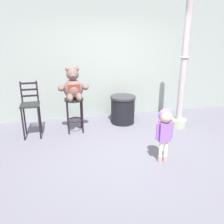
{
  "coord_description": "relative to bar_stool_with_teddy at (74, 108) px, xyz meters",
  "views": [
    {
      "loc": [
        -1.2,
        -3.63,
        2.09
      ],
      "look_at": [
        -0.22,
        0.52,
        0.63
      ],
      "focal_mm": 37.95,
      "sensor_mm": 36.0,
      "label": 1
    }
  ],
  "objects": [
    {
      "name": "ground_plane",
      "position": [
        0.87,
        -1.24,
        -0.53
      ],
      "size": [
        24.0,
        24.0,
        0.0
      ],
      "primitive_type": "plane",
      "color": "slate"
    },
    {
      "name": "building_wall",
      "position": [
        0.87,
        0.99,
        1.04
      ],
      "size": [
        7.52,
        0.3,
        3.14
      ],
      "primitive_type": "cube",
      "color": "#949F96",
      "rests_on": "ground_plane"
    },
    {
      "name": "bar_stool_with_teddy",
      "position": [
        0.0,
        0.0,
        0.0
      ],
      "size": [
        0.4,
        0.4,
        0.74
      ],
      "color": "#232725",
      "rests_on": "ground_plane"
    },
    {
      "name": "teddy_bear",
      "position": [
        -0.0,
        -0.03,
        0.45
      ],
      "size": [
        0.64,
        0.57,
        0.67
      ],
      "color": "brown",
      "rests_on": "bar_stool_with_teddy"
    },
    {
      "name": "child_walking",
      "position": [
        1.31,
        -1.64,
        0.14
      ],
      "size": [
        0.29,
        0.23,
        0.93
      ],
      "rotation": [
        0.0,
        0.0,
        -0.64
      ],
      "color": "#C99A93",
      "rests_on": "ground_plane"
    },
    {
      "name": "trash_bin",
      "position": [
        1.15,
        0.26,
        -0.2
      ],
      "size": [
        0.59,
        0.59,
        0.65
      ],
      "color": "black",
      "rests_on": "ground_plane"
    },
    {
      "name": "lamppost",
      "position": [
        2.33,
        -0.29,
        0.53
      ],
      "size": [
        0.34,
        0.34,
        2.71
      ],
      "color": "#A5AD95",
      "rests_on": "ground_plane"
    },
    {
      "name": "bar_chair_empty",
      "position": [
        -0.88,
        -0.06,
        0.1
      ],
      "size": [
        0.37,
        0.37,
        1.14
      ],
      "color": "#232725",
      "rests_on": "ground_plane"
    }
  ]
}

